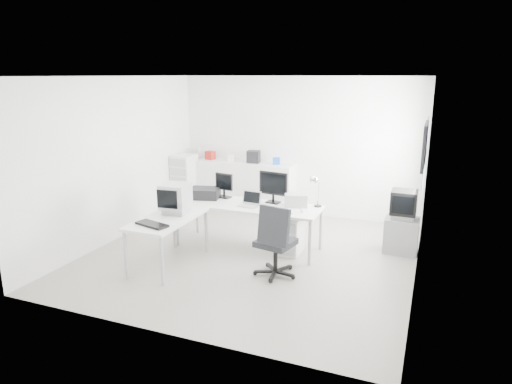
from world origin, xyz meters
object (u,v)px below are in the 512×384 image
at_px(side_desk, 169,241).
at_px(inkjet_printer, 205,193).
at_px(lcd_monitor_small, 224,186).
at_px(sideboard, 245,187).
at_px(filing_cabinet, 185,183).
at_px(crt_tv, 404,205).
at_px(laser_printer, 296,200).
at_px(tv_cabinet, 401,235).
at_px(laptop, 249,200).
at_px(main_desk, 248,226).
at_px(drawer_pedestal, 289,235).
at_px(office_chair, 276,239).
at_px(crt_monitor, 175,198).
at_px(lcd_monitor_large, 273,187).

distance_m(side_desk, inkjet_printer, 1.29).
distance_m(lcd_monitor_small, sideboard, 1.79).
bearing_deg(filing_cabinet, sideboard, 17.96).
relative_size(side_desk, crt_tv, 2.80).
relative_size(inkjet_printer, laser_printer, 1.37).
height_order(lcd_monitor_small, crt_tv, lcd_monitor_small).
xyz_separation_m(tv_cabinet, crt_tv, (0.00, 0.00, 0.51)).
distance_m(laptop, tv_cabinet, 2.55).
bearing_deg(lcd_monitor_small, main_desk, -13.98).
distance_m(main_desk, lcd_monitor_small, 0.84).
bearing_deg(lcd_monitor_small, inkjet_printer, -142.97).
xyz_separation_m(side_desk, drawer_pedestal, (1.55, 1.15, -0.08)).
bearing_deg(tv_cabinet, inkjet_printer, -169.17).
bearing_deg(main_desk, filing_cabinet, 143.53).
relative_size(office_chair, sideboard, 0.52).
relative_size(laptop, office_chair, 0.30).
bearing_deg(drawer_pedestal, main_desk, -175.91).
height_order(laser_printer, tv_cabinet, laser_printer).
bearing_deg(drawer_pedestal, lcd_monitor_small, 170.91).
height_order(laptop, crt_tv, crt_tv).
distance_m(laptop, sideboard, 2.28).
bearing_deg(main_desk, laptop, -63.43).
relative_size(laptop, crt_monitor, 0.68).
distance_m(lcd_monitor_large, sideboard, 2.16).
relative_size(side_desk, lcd_monitor_small, 3.30).
distance_m(office_chair, sideboard, 3.27).
bearing_deg(office_chair, crt_monitor, -168.65).
bearing_deg(laptop, tv_cabinet, 24.92).
relative_size(lcd_monitor_small, crt_monitor, 0.88).
xyz_separation_m(inkjet_printer, laptop, (0.90, -0.20, 0.02)).
distance_m(lcd_monitor_large, office_chair, 1.28).
bearing_deg(main_desk, laser_printer, 16.35).
relative_size(lcd_monitor_small, filing_cabinet, 0.36).
distance_m(side_desk, laptop, 1.43).
bearing_deg(side_desk, lcd_monitor_large, 48.37).
xyz_separation_m(lcd_monitor_small, sideboard, (-0.33, 1.70, -0.43)).
height_order(sideboard, filing_cabinet, filing_cabinet).
distance_m(lcd_monitor_small, crt_monitor, 1.14).
xyz_separation_m(inkjet_printer, crt_monitor, (0.00, -0.95, 0.15)).
bearing_deg(main_desk, crt_tv, 16.75).
relative_size(lcd_monitor_large, filing_cabinet, 0.44).
distance_m(side_desk, sideboard, 3.05).
xyz_separation_m(drawer_pedestal, filing_cabinet, (-2.80, 1.50, 0.30)).
xyz_separation_m(laser_printer, filing_cabinet, (-2.85, 1.33, -0.26)).
relative_size(laser_printer, filing_cabinet, 0.30).
distance_m(drawer_pedestal, laptop, 0.87).
relative_size(drawer_pedestal, sideboard, 0.28).
distance_m(lcd_monitor_small, laptop, 0.70).
distance_m(side_desk, crt_tv, 3.75).
relative_size(laptop, laser_printer, 0.92).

